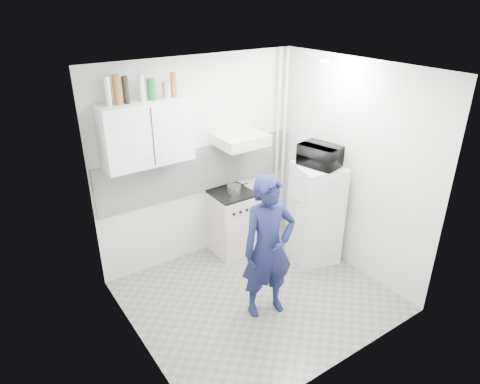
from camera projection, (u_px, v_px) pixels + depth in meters
floor at (257, 296)px, 5.04m from camera, size 2.80×2.80×0.00m
ceiling at (262, 70)px, 3.92m from camera, size 2.80×2.80×0.00m
wall_back at (200, 161)px, 5.41m from camera, size 2.80×0.00×2.80m
wall_left at (132, 236)px, 3.76m from camera, size 0.00×2.60×2.60m
wall_right at (352, 168)px, 5.19m from camera, size 0.00×2.60×2.60m
person at (268, 248)px, 4.49m from camera, size 0.66×0.50×1.62m
stove at (232, 223)px, 5.76m from camera, size 0.53×0.53×0.85m
fridge at (315, 213)px, 5.50m from camera, size 0.67×0.67×1.32m
stove_top at (232, 193)px, 5.57m from camera, size 0.51×0.51×0.03m
saucepan at (234, 189)px, 5.53m from camera, size 0.18×0.18×0.10m
microwave at (320, 155)px, 5.16m from camera, size 0.54×0.43×0.27m
bottle_a at (108, 91)px, 4.26m from camera, size 0.07×0.07×0.30m
bottle_b at (117, 90)px, 4.31m from camera, size 0.08×0.08×0.30m
bottle_c at (126, 90)px, 4.36m from camera, size 0.07×0.07×0.28m
bottle_d at (142, 88)px, 4.45m from camera, size 0.06×0.06×0.28m
canister_a at (151, 89)px, 4.52m from camera, size 0.09×0.09×0.23m
canister_b at (167, 90)px, 4.62m from camera, size 0.09×0.09×0.18m
bottle_e at (174, 85)px, 4.64m from camera, size 0.07×0.07×0.26m
upper_cabinet at (146, 133)px, 4.66m from camera, size 1.00×0.35×0.70m
range_hood at (241, 140)px, 5.34m from camera, size 0.60×0.50×0.14m
backsplash at (201, 169)px, 5.44m from camera, size 2.74×0.03×0.60m
pipe_a at (284, 144)px, 6.01m from camera, size 0.05×0.05×2.60m
pipe_b at (277, 146)px, 5.95m from camera, size 0.04×0.04×2.60m
ceiling_spot_fixture at (325, 61)px, 4.59m from camera, size 0.10×0.10×0.02m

